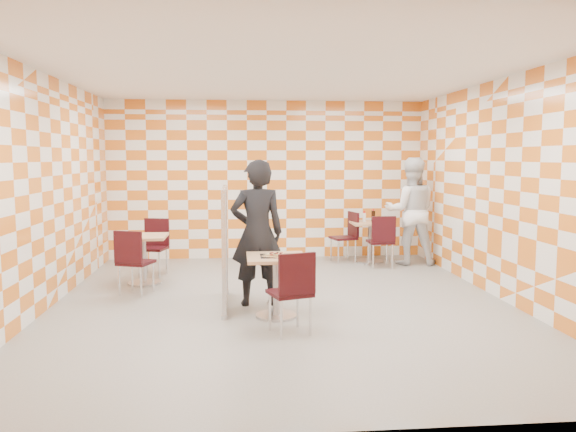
% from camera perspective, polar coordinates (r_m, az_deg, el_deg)
% --- Properties ---
extents(room_shell, '(7.00, 7.00, 7.00)m').
position_cam_1_polar(room_shell, '(7.81, -0.96, 2.81)').
color(room_shell, gray).
rests_on(room_shell, ground).
extents(main_table, '(0.70, 0.70, 0.75)m').
position_cam_1_polar(main_table, '(6.81, -1.21, -6.08)').
color(main_table, tan).
rests_on(main_table, ground).
extents(second_table, '(0.70, 0.70, 0.75)m').
position_cam_1_polar(second_table, '(10.45, 8.34, -1.90)').
color(second_table, tan).
rests_on(second_table, ground).
extents(empty_table, '(0.70, 0.70, 0.75)m').
position_cam_1_polar(empty_table, '(8.85, -14.47, -3.46)').
color(empty_table, tan).
rests_on(empty_table, ground).
extents(chair_main_front, '(0.53, 0.54, 0.92)m').
position_cam_1_polar(chair_main_front, '(6.10, 0.53, -7.17)').
color(chair_main_front, black).
rests_on(chair_main_front, ground).
extents(chair_second_front, '(0.43, 0.44, 0.92)m').
position_cam_1_polar(chair_second_front, '(9.90, 9.51, -2.16)').
color(chair_second_front, black).
rests_on(chair_second_front, ground).
extents(chair_second_side, '(0.52, 0.51, 0.92)m').
position_cam_1_polar(chair_second_side, '(10.42, 6.11, -1.70)').
color(chair_second_side, black).
rests_on(chair_second_side, ground).
extents(chair_empty_near, '(0.54, 0.55, 0.92)m').
position_cam_1_polar(chair_empty_near, '(8.14, -15.53, -4.05)').
color(chair_empty_near, black).
rests_on(chair_empty_near, ground).
extents(chair_empty_far, '(0.51, 0.52, 0.92)m').
position_cam_1_polar(chair_empty_far, '(9.49, -13.39, -2.59)').
color(chair_empty_far, black).
rests_on(chair_empty_far, ground).
extents(partition, '(0.08, 1.38, 1.55)m').
position_cam_1_polar(partition, '(7.32, -6.44, -3.03)').
color(partition, white).
rests_on(partition, ground).
extents(man_dark, '(0.73, 0.52, 1.90)m').
position_cam_1_polar(man_dark, '(7.31, -3.15, -1.73)').
color(man_dark, black).
rests_on(man_dark, ground).
extents(man_white, '(1.04, 0.87, 1.93)m').
position_cam_1_polar(man_white, '(10.36, 12.36, 0.49)').
color(man_white, white).
rests_on(man_white, ground).
extents(pizza_on_foil, '(0.40, 0.40, 0.04)m').
position_cam_1_polar(pizza_on_foil, '(6.75, -1.21, -3.96)').
color(pizza_on_foil, silver).
rests_on(pizza_on_foil, main_table).
extents(sport_bottle, '(0.06, 0.06, 0.20)m').
position_cam_1_polar(sport_bottle, '(10.42, 7.75, -0.09)').
color(sport_bottle, white).
rests_on(sport_bottle, second_table).
extents(soda_bottle, '(0.07, 0.07, 0.23)m').
position_cam_1_polar(soda_bottle, '(10.50, 8.66, 0.02)').
color(soda_bottle, black).
rests_on(soda_bottle, second_table).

